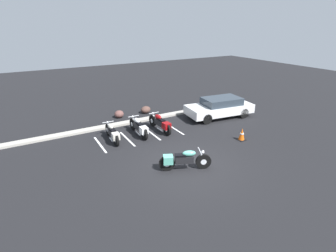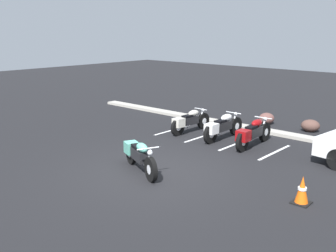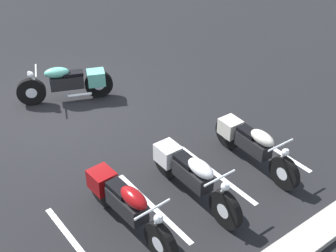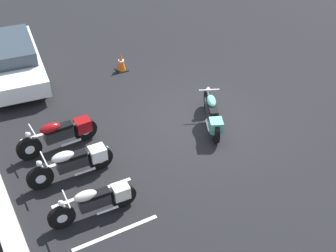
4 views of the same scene
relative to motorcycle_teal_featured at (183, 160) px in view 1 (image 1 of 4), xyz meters
name	(u,v)px [view 1 (image 1 of 4)]	position (x,y,z in m)	size (l,w,h in m)	color
ground	(188,166)	(0.37, 0.16, -0.46)	(60.00, 60.00, 0.00)	black
motorcycle_teal_featured	(183,160)	(0.00, 0.00, 0.00)	(2.07, 1.06, 0.87)	black
parked_bike_0	(112,133)	(-1.61, 4.24, -0.01)	(0.61, 2.16, 0.85)	black
parked_bike_1	(139,127)	(-0.10, 4.24, 0.02)	(0.64, 2.28, 0.90)	black
parked_bike_2	(161,123)	(1.19, 4.17, 0.02)	(0.65, 2.31, 0.91)	black
car_white	(220,107)	(5.68, 4.39, 0.22)	(4.48, 2.29, 1.29)	black
concrete_curb	(133,122)	(0.37, 6.24, -0.40)	(18.00, 0.50, 0.12)	#A8A399
landscape_rock_0	(146,110)	(1.83, 7.51, -0.22)	(0.70, 0.58, 0.48)	brown
landscape_rock_1	(119,114)	(-0.07, 7.53, -0.22)	(0.64, 0.58, 0.48)	brown
traffic_cone	(242,134)	(4.33, 0.98, -0.15)	(0.40, 0.40, 0.66)	black
stall_line_0	(100,145)	(-2.33, 4.11, -0.46)	(0.10, 2.10, 0.00)	white
stall_line_1	(127,139)	(-0.87, 4.11, -0.46)	(0.10, 2.10, 0.00)	white
stall_line_2	(152,133)	(0.60, 4.11, -0.46)	(0.10, 2.10, 0.00)	white
stall_line_3	(174,128)	(2.07, 4.11, -0.46)	(0.10, 2.10, 0.00)	white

